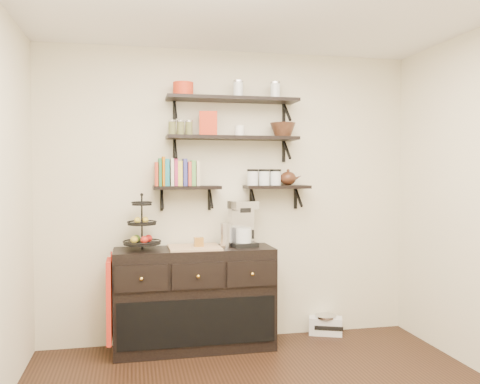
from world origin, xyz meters
name	(u,v)px	position (x,y,z in m)	size (l,w,h in m)	color
back_wall	(230,196)	(0.00, 1.75, 1.35)	(3.50, 0.02, 2.70)	beige
shelf_top	(233,100)	(0.00, 1.62, 2.23)	(1.20, 0.27, 0.23)	black
shelf_mid	(233,138)	(0.00, 1.62, 1.88)	(1.20, 0.27, 0.23)	black
shelf_low_left	(187,188)	(-0.42, 1.63, 1.43)	(0.60, 0.25, 0.23)	black
shelf_low_right	(277,188)	(0.42, 1.63, 1.43)	(0.60, 0.25, 0.23)	black
cookbooks	(179,173)	(-0.49, 1.63, 1.57)	(0.40, 0.15, 0.26)	#B93921
glass_canisters	(264,178)	(0.30, 1.63, 1.51)	(0.32, 0.10, 0.13)	silver
sideboard	(195,298)	(-0.37, 1.51, 0.45)	(1.40, 0.50, 0.92)	black
fruit_stand	(142,231)	(-0.82, 1.52, 1.06)	(0.32, 0.32, 0.47)	black
candle	(199,242)	(-0.33, 1.51, 0.96)	(0.08, 0.08, 0.08)	#8E5C20
coffee_maker	(242,225)	(0.07, 1.54, 1.10)	(0.26, 0.26, 0.41)	black
thermal_carafe	(226,235)	(-0.09, 1.49, 1.01)	(0.11, 0.11, 0.22)	silver
apron	(109,301)	(-1.10, 1.41, 0.49)	(0.04, 0.30, 0.69)	#AB2612
radio	(326,325)	(0.92, 1.65, 0.09)	(0.35, 0.27, 0.19)	silver
recipe_box	(208,124)	(-0.23, 1.61, 2.01)	(0.16, 0.06, 0.22)	red
walnut_bowl	(283,130)	(0.47, 1.61, 1.96)	(0.24, 0.24, 0.13)	black
ramekins	(240,131)	(0.06, 1.61, 1.95)	(0.09, 0.09, 0.10)	white
teapot	(288,177)	(0.53, 1.63, 1.53)	(0.20, 0.15, 0.15)	#391D11
red_pot	(183,89)	(-0.45, 1.61, 2.31)	(0.18, 0.18, 0.12)	red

